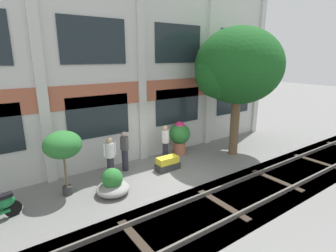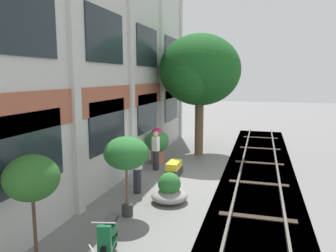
# 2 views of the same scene
# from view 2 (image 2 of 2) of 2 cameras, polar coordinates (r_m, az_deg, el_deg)

# --- Properties ---
(ground_plane) EXTENTS (80.00, 80.00, 0.00)m
(ground_plane) POSITION_cam_2_polar(r_m,az_deg,el_deg) (12.75, 3.85, -9.07)
(ground_plane) COLOR slate
(apartment_facade) EXTENTS (16.34, 0.64, 8.76)m
(apartment_facade) POSITION_cam_2_polar(r_m,az_deg,el_deg) (12.97, -7.68, 10.68)
(apartment_facade) COLOR silver
(apartment_facade) RESTS_ON ground
(rail_tracks) EXTENTS (23.98, 2.80, 0.43)m
(rail_tracks) POSITION_cam_2_polar(r_m,az_deg,el_deg) (12.54, 15.45, -10.32)
(rail_tracks) COLOR #5B5449
(rail_tracks) RESTS_ON ground
(broadleaf_tree) EXTENTS (4.10, 3.90, 5.89)m
(broadleaf_tree) POSITION_cam_2_polar(r_m,az_deg,el_deg) (16.00, 5.57, 9.31)
(broadleaf_tree) COLOR brown
(broadleaf_tree) RESTS_ON ground
(potted_plant_tall_urn) EXTENTS (1.07, 1.07, 2.38)m
(potted_plant_tall_urn) POSITION_cam_2_polar(r_m,az_deg,el_deg) (6.94, -22.64, -8.76)
(potted_plant_tall_urn) COLOR gray
(potted_plant_tall_urn) RESTS_ON ground
(potted_plant_square_trough) EXTENTS (1.03, 0.50, 0.56)m
(potted_plant_square_trough) POSITION_cam_2_polar(r_m,az_deg,el_deg) (13.00, 1.04, -7.48)
(potted_plant_square_trough) COLOR #333333
(potted_plant_square_trough) RESTS_ON ground
(potted_plant_wide_bowl) EXTENTS (1.14, 1.14, 0.94)m
(potted_plant_wide_bowl) POSITION_cam_2_polar(r_m,az_deg,el_deg) (10.35, 0.23, -11.23)
(potted_plant_wide_bowl) COLOR gray
(potted_plant_wide_bowl) RESTS_ON ground
(potted_plant_terracotta_small) EXTENTS (1.23, 1.23, 2.26)m
(potted_plant_terracotta_small) POSITION_cam_2_polar(r_m,az_deg,el_deg) (9.06, -7.29, -4.93)
(potted_plant_terracotta_small) COLOR #333333
(potted_plant_terracotta_small) RESTS_ON ground
(potted_plant_glazed_jar) EXTENTS (1.00, 1.00, 1.61)m
(potted_plant_glazed_jar) POSITION_cam_2_polar(r_m,az_deg,el_deg) (14.57, -1.84, -2.92)
(potted_plant_glazed_jar) COLOR #B76647
(potted_plant_glazed_jar) RESTS_ON ground
(scooter_second_parked) EXTENTS (1.36, 0.59, 0.98)m
(scooter_second_parked) POSITION_cam_2_polar(r_m,az_deg,el_deg) (7.61, -10.16, -18.37)
(scooter_second_parked) COLOR black
(scooter_second_parked) RESTS_ON ground
(resident_by_doorway) EXTENTS (0.34, 0.52, 1.67)m
(resident_by_doorway) POSITION_cam_2_polar(r_m,az_deg,el_deg) (11.76, -5.33, -6.07)
(resident_by_doorway) COLOR #282833
(resident_by_doorway) RESTS_ON ground
(resident_watching_tracks) EXTENTS (0.47, 0.34, 1.63)m
(resident_watching_tracks) POSITION_cam_2_polar(r_m,az_deg,el_deg) (13.59, -2.15, -4.10)
(resident_watching_tracks) COLOR #282833
(resident_watching_tracks) RESTS_ON ground
(resident_near_plants) EXTENTS (0.53, 0.34, 1.64)m
(resident_near_plants) POSITION_cam_2_polar(r_m,az_deg,el_deg) (10.99, -5.41, -7.21)
(resident_near_plants) COLOR #282833
(resident_near_plants) RESTS_ON ground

